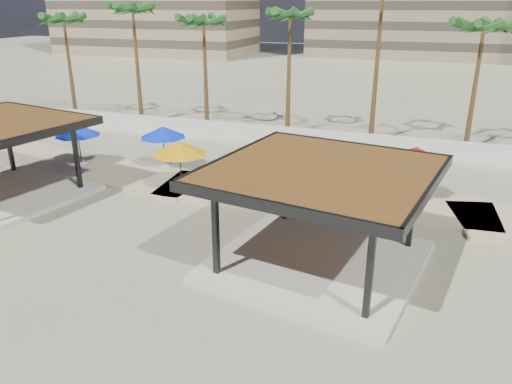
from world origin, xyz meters
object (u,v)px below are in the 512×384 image
(pavilion_central, at_px, (320,208))
(lounger_b, at_px, (296,199))
(umbrella_c, at_px, (416,154))
(umbrella_a, at_px, (77,130))
(lounger_a, at_px, (213,184))

(pavilion_central, relative_size, lounger_b, 4.00)
(umbrella_c, relative_size, lounger_b, 1.45)
(umbrella_a, bearing_deg, lounger_a, -6.66)
(pavilion_central, distance_m, lounger_b, 5.78)
(umbrella_a, height_order, lounger_b, umbrella_a)
(umbrella_c, bearing_deg, umbrella_a, -176.99)
(pavilion_central, xyz_separation_m, lounger_a, (-6.72, 5.62, -1.85))
(umbrella_a, height_order, lounger_a, umbrella_a)
(umbrella_a, bearing_deg, pavilion_central, -23.21)
(umbrella_a, relative_size, lounger_b, 1.33)
(pavilion_central, height_order, umbrella_a, pavilion_central)
(umbrella_a, xyz_separation_m, lounger_a, (8.77, -1.02, -1.79))
(umbrella_c, distance_m, lounger_b, 5.99)
(pavilion_central, bearing_deg, umbrella_a, 166.54)
(pavilion_central, xyz_separation_m, umbrella_a, (-15.49, 6.64, -0.06))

